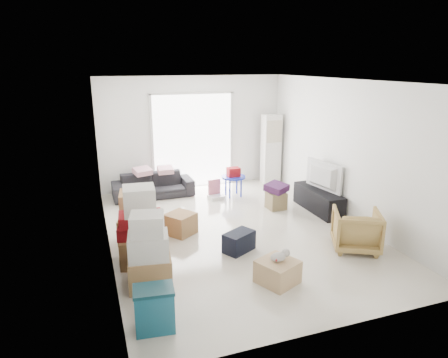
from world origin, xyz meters
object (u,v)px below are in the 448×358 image
tv_console (318,200)px  ottoman (276,200)px  storage_bins (154,309)px  sofa (153,182)px  armchair (356,228)px  television (319,187)px  ac_tower (271,149)px  wood_crate (278,272)px  kids_table (233,176)px

tv_console → ottoman: size_ratio=3.79×
storage_bins → ottoman: storage_bins is taller
sofa → ottoman: size_ratio=5.03×
armchair → tv_console: bearing=-75.3°
tv_console → sofa: 3.73m
ottoman → television: bearing=-26.8°
ac_tower → ottoman: 2.07m
television → armchair: armchair is taller
sofa → wood_crate: (1.01, -4.35, -0.19)m
kids_table → tv_console: bearing=-47.8°
ac_tower → storage_bins: 6.31m
television → storage_bins: (-3.90, -2.75, -0.25)m
tv_console → wood_crate: 3.10m
tv_console → sofa: (-3.10, 2.06, 0.13)m
ac_tower → sofa: ac_tower is taller
tv_console → storage_bins: size_ratio=2.55×
armchair → wood_crate: size_ratio=1.51×
sofa → armchair: 4.69m
kids_table → ottoman: bearing=-62.7°
television → armchair: (-0.40, -1.77, -0.15)m
tv_console → sofa: bearing=146.5°
tv_console → ottoman: tv_console is taller
sofa → wood_crate: size_ratio=3.69×
tv_console → armchair: armchair is taller
tv_console → armchair: bearing=-102.6°
television → sofa: sofa is taller
sofa → television: bearing=-34.2°
ac_tower → storage_bins: size_ratio=3.26×
ac_tower → storage_bins: bearing=-127.8°
television → sofa: size_ratio=0.56×
sofa → storage_bins: size_ratio=3.39×
ac_tower → kids_table: ac_tower is taller
sofa → kids_table: sofa is taller
tv_console → storage_bins: storage_bins is taller
sofa → tv_console: bearing=-34.2°
ottoman → storage_bins: bearing=-134.7°
storage_bins → ottoman: bearing=45.3°
armchair → storage_bins: (-3.50, -0.99, -0.10)m
storage_bins → ottoman: (3.12, 3.15, -0.09)m
ac_tower → tv_console: size_ratio=1.28×
ac_tower → wood_crate: 4.99m
ac_tower → ottoman: ac_tower is taller
sofa → storage_bins: 4.88m
tv_console → armchair: (-0.40, -1.77, 0.14)m
armchair → ottoman: size_ratio=2.06×
sofa → armchair: size_ratio=2.45×
storage_bins → kids_table: 4.95m
ac_tower → sofa: 3.10m
kids_table → wood_crate: bearing=-101.3°
storage_bins → kids_table: bearing=58.8°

